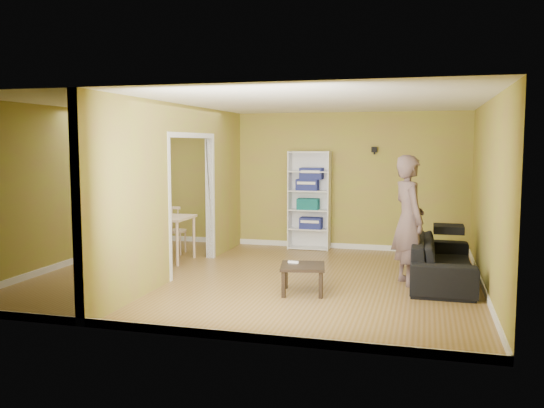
% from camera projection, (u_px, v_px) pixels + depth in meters
% --- Properties ---
extents(room_shell, '(6.50, 6.50, 6.50)m').
position_uv_depth(room_shell, '(256.00, 192.00, 8.54)').
color(room_shell, olive).
rests_on(room_shell, ground).
extents(partition, '(0.22, 5.50, 2.60)m').
position_uv_depth(partition, '(181.00, 190.00, 8.84)').
color(partition, olive).
rests_on(partition, ground).
extents(wall_speaker, '(0.10, 0.10, 0.10)m').
position_uv_depth(wall_speaker, '(374.00, 150.00, 10.67)').
color(wall_speaker, black).
rests_on(wall_speaker, room_shell).
extents(sofa, '(2.21, 0.95, 0.84)m').
position_uv_depth(sofa, '(442.00, 254.00, 8.34)').
color(sofa, '#2E2D33').
rests_on(sofa, ground).
extents(person, '(0.98, 0.89, 2.17)m').
position_uv_depth(person, '(409.00, 209.00, 8.17)').
color(person, slate).
rests_on(person, ground).
extents(bookshelf, '(0.79, 0.34, 1.87)m').
position_uv_depth(bookshelf, '(310.00, 200.00, 11.00)').
color(bookshelf, white).
rests_on(bookshelf, ground).
extents(paper_box_navy_a, '(0.41, 0.27, 0.21)m').
position_uv_depth(paper_box_navy_a, '(311.00, 223.00, 10.99)').
color(paper_box_navy_a, '#315084').
rests_on(paper_box_navy_a, bookshelf).
extents(paper_box_teal, '(0.40, 0.26, 0.21)m').
position_uv_depth(paper_box_teal, '(308.00, 204.00, 10.96)').
color(paper_box_teal, '#135F51').
rests_on(paper_box_teal, bookshelf).
extents(paper_box_navy_b, '(0.41, 0.27, 0.21)m').
position_uv_depth(paper_box_navy_b, '(307.00, 185.00, 10.93)').
color(paper_box_navy_b, navy).
rests_on(paper_box_navy_b, bookshelf).
extents(paper_box_navy_c, '(0.42, 0.28, 0.22)m').
position_uv_depth(paper_box_navy_c, '(312.00, 173.00, 10.89)').
color(paper_box_navy_c, navy).
rests_on(paper_box_navy_c, bookshelf).
extents(coffee_table, '(0.58, 0.58, 0.39)m').
position_uv_depth(coffee_table, '(303.00, 269.00, 7.72)').
color(coffee_table, black).
rests_on(coffee_table, ground).
extents(game_controller, '(0.14, 0.04, 0.03)m').
position_uv_depth(game_controller, '(293.00, 262.00, 7.83)').
color(game_controller, white).
rests_on(game_controller, coffee_table).
extents(dining_table, '(1.23, 0.82, 0.77)m').
position_uv_depth(dining_table, '(155.00, 221.00, 9.89)').
color(dining_table, '#CEB687').
rests_on(dining_table, ground).
extents(chair_left, '(0.55, 0.55, 0.97)m').
position_uv_depth(chair_left, '(117.00, 230.00, 10.18)').
color(chair_left, tan).
rests_on(chair_left, ground).
extents(chair_near, '(0.55, 0.55, 0.94)m').
position_uv_depth(chair_near, '(145.00, 240.00, 9.28)').
color(chair_near, tan).
rests_on(chair_near, ground).
extents(chair_far, '(0.44, 0.44, 0.89)m').
position_uv_depth(chair_far, '(175.00, 229.00, 10.54)').
color(chair_far, tan).
rests_on(chair_far, ground).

